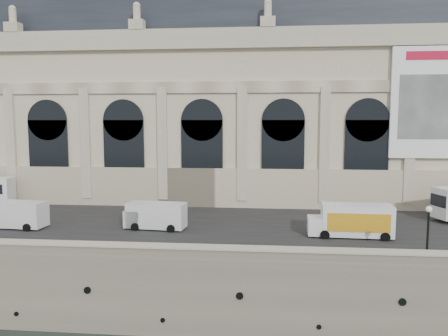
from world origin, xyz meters
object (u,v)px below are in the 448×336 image
object	(u,v)px
van_b	(13,215)
box_truck	(352,221)
lamp_right	(428,235)
van_c	(153,216)

from	to	relation	value
van_b	box_truck	world-z (taller)	box_truck
lamp_right	van_b	bearing A→B (deg)	168.42
van_b	van_c	size ratio (longest dim) A/B	1.01
van_b	van_c	xyz separation A→B (m)	(14.26, 0.94, -0.03)
lamp_right	box_truck	bearing A→B (deg)	119.48
van_b	van_c	world-z (taller)	van_b
van_b	box_truck	xyz separation A→B (m)	(33.59, -0.34, 0.16)
lamp_right	van_c	bearing A→B (deg)	159.73
van_c	box_truck	world-z (taller)	box_truck
van_b	box_truck	size ratio (longest dim) A/B	0.81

